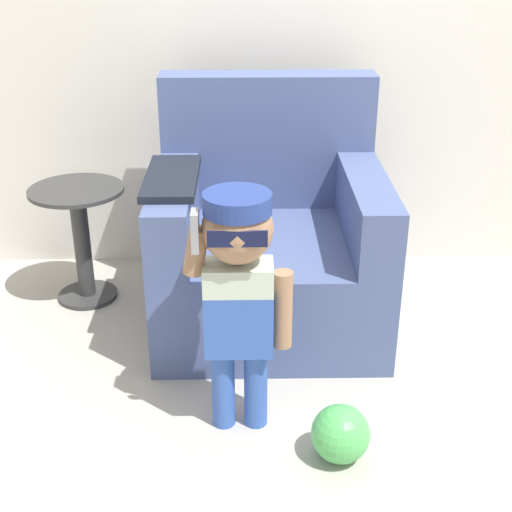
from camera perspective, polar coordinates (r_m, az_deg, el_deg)
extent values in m
plane|color=#ADA89E|center=(3.24, 5.31, -4.86)|extent=(10.00, 10.00, 0.00)
cube|color=#475684|center=(3.11, 1.06, -1.75)|extent=(0.95, 0.91, 0.42)
cube|color=#475684|center=(3.26, 0.91, 9.24)|extent=(0.95, 0.17, 0.60)
cube|color=#475684|center=(2.90, -6.61, 3.45)|extent=(0.16, 0.74, 0.27)
cube|color=#475684|center=(2.93, 8.88, 3.53)|extent=(0.16, 0.74, 0.27)
cube|color=black|center=(2.84, -6.76, 6.23)|extent=(0.20, 0.50, 0.03)
cylinder|color=#3356AD|center=(2.52, -2.64, -10.42)|extent=(0.08, 0.08, 0.31)
cylinder|color=#3356AD|center=(2.52, -0.02, -10.40)|extent=(0.08, 0.08, 0.31)
cube|color=#3356AD|center=(2.37, -1.40, -5.18)|extent=(0.23, 0.13, 0.23)
cube|color=#B7C6B2|center=(2.29, -1.44, -1.70)|extent=(0.23, 0.13, 0.10)
sphere|color=#997051|center=(2.22, -1.49, 2.21)|extent=(0.23, 0.23, 0.23)
cylinder|color=navy|center=(2.19, -1.51, 4.25)|extent=(0.22, 0.22, 0.06)
cube|color=navy|center=(2.29, -1.49, 4.65)|extent=(0.13, 0.10, 0.01)
cube|color=#0F1433|center=(2.12, -1.51, 1.37)|extent=(0.18, 0.01, 0.05)
cylinder|color=#997051|center=(2.35, 2.16, -4.30)|extent=(0.06, 0.06, 0.28)
cylinder|color=#997051|center=(2.26, -4.83, 0.38)|extent=(0.09, 0.06, 0.17)
cube|color=gray|center=(2.21, -4.89, 2.00)|extent=(0.02, 0.07, 0.13)
cylinder|color=#333333|center=(3.47, -13.28, -3.04)|extent=(0.27, 0.27, 0.02)
cylinder|color=#333333|center=(3.36, -13.71, 0.77)|extent=(0.08, 0.08, 0.53)
cylinder|color=#333333|center=(3.26, -14.21, 5.13)|extent=(0.42, 0.42, 0.02)
sphere|color=#4CB256|center=(2.42, 6.77, -13.94)|extent=(0.20, 0.20, 0.20)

